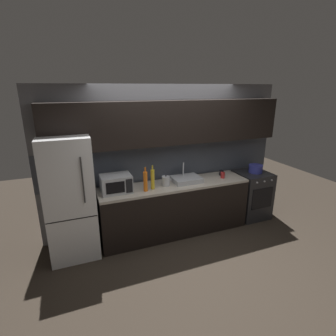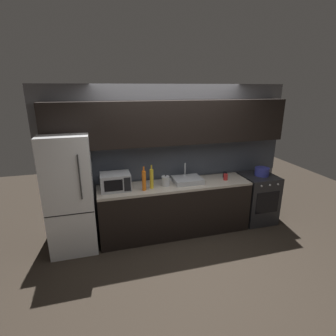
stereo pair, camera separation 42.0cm
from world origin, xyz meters
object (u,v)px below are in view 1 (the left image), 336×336
(wine_bottle_yellow, at_px, (153,179))
(microwave, at_px, (116,184))
(cooking_pot, at_px, (256,169))
(wine_bottle_orange, at_px, (145,181))
(refrigerator, at_px, (70,198))
(mug_red, at_px, (223,175))
(kettle, at_px, (166,181))
(oven_range, at_px, (251,194))
(mug_dark, at_px, (221,173))

(wine_bottle_yellow, bearing_deg, microwave, 170.38)
(microwave, xyz_separation_m, cooking_pot, (2.63, -0.02, -0.06))
(microwave, relative_size, wine_bottle_orange, 1.20)
(refrigerator, distance_m, mug_red, 2.56)
(kettle, xyz_separation_m, mug_red, (1.07, -0.02, -0.03))
(refrigerator, bearing_deg, mug_red, -0.97)
(microwave, distance_m, kettle, 0.81)
(kettle, relative_size, wine_bottle_yellow, 0.48)
(oven_range, height_order, kettle, kettle)
(wine_bottle_yellow, bearing_deg, wine_bottle_orange, -161.02)
(wine_bottle_orange, bearing_deg, wine_bottle_yellow, 18.98)
(cooking_pot, bearing_deg, mug_dark, 172.17)
(mug_red, bearing_deg, kettle, 178.95)
(kettle, bearing_deg, wine_bottle_yellow, -167.86)
(mug_dark, relative_size, cooking_pot, 0.37)
(kettle, distance_m, wine_bottle_yellow, 0.26)
(wine_bottle_orange, bearing_deg, kettle, 14.57)
(refrigerator, height_order, wine_bottle_orange, refrigerator)
(kettle, relative_size, mug_dark, 1.94)
(oven_range, bearing_deg, kettle, -179.28)
(refrigerator, distance_m, wine_bottle_yellow, 1.25)
(mug_red, xyz_separation_m, cooking_pot, (0.75, 0.04, 0.02))
(wine_bottle_yellow, distance_m, mug_red, 1.33)
(kettle, distance_m, mug_dark, 1.14)
(kettle, bearing_deg, microwave, 177.01)
(refrigerator, relative_size, cooking_pot, 7.04)
(microwave, bearing_deg, wine_bottle_yellow, -9.62)
(microwave, distance_m, wine_bottle_orange, 0.45)
(oven_range, height_order, wine_bottle_orange, wine_bottle_orange)
(microwave, height_order, kettle, microwave)
(mug_red, bearing_deg, mug_dark, 66.81)
(microwave, bearing_deg, mug_dark, 2.28)
(kettle, bearing_deg, refrigerator, 179.09)
(refrigerator, distance_m, cooking_pot, 3.31)
(wine_bottle_yellow, distance_m, wine_bottle_orange, 0.14)
(oven_range, height_order, mug_red, mug_red)
(refrigerator, relative_size, kettle, 9.90)
(wine_bottle_yellow, bearing_deg, kettle, 12.14)
(oven_range, relative_size, wine_bottle_orange, 2.35)
(oven_range, xyz_separation_m, wine_bottle_yellow, (-2.04, -0.08, 0.61))
(microwave, bearing_deg, kettle, -2.99)
(mug_dark, bearing_deg, kettle, -174.00)
(wine_bottle_orange, relative_size, cooking_pot, 1.48)
(oven_range, bearing_deg, mug_dark, 171.60)
(oven_range, bearing_deg, refrigerator, 179.98)
(cooking_pot, bearing_deg, wine_bottle_yellow, -177.89)
(microwave, bearing_deg, oven_range, -0.43)
(mug_dark, bearing_deg, mug_red, -113.19)
(refrigerator, bearing_deg, mug_dark, 2.09)
(oven_range, distance_m, wine_bottle_orange, 2.25)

